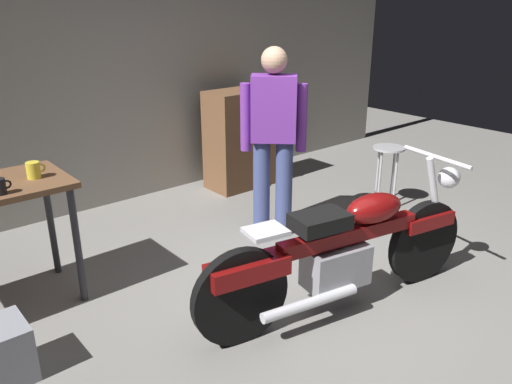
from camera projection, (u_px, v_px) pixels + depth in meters
ground_plane at (316, 306)px, 3.57m from camera, size 12.00×12.00×0.00m
back_wall at (117, 51)px, 5.02m from camera, size 8.00×0.12×3.10m
motorcycle at (345, 249)px, 3.41m from camera, size 2.16×0.73×1.00m
person_standing at (273, 135)px, 4.37m from camera, size 0.44×0.42×1.67m
shop_stool at (388, 161)px, 5.13m from camera, size 0.32×0.32×0.64m
wooden_dresser at (242, 139)px, 5.73m from camera, size 0.80×0.47×1.10m
mug_yellow_tall at (34, 170)px, 3.38m from camera, size 0.13×0.09×0.11m
mug_black_matte at (0, 186)px, 3.10m from camera, size 0.11×0.07×0.10m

